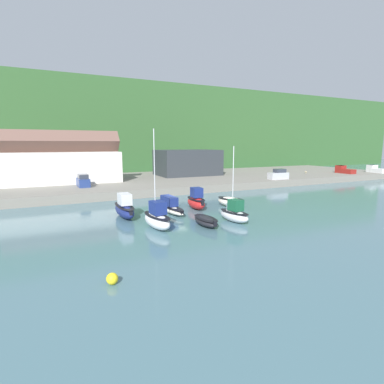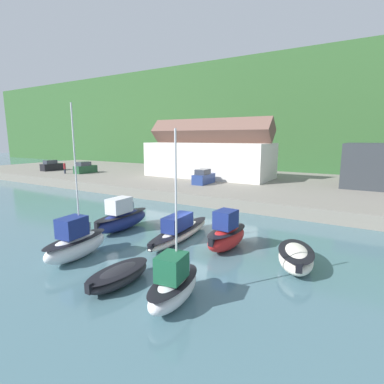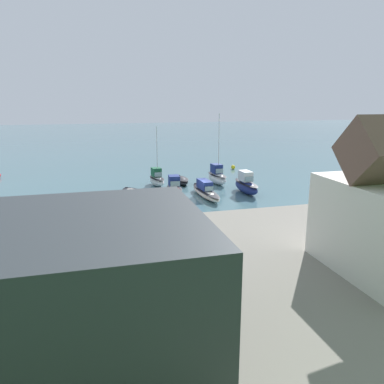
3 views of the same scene
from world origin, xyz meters
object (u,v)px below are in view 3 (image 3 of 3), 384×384
moored_boat_2 (174,190)px  parked_car_3 (366,219)px  moored_boat_1 (205,191)px  moored_boat_3 (133,194)px  moored_boat_4 (217,176)px  moored_boat_0 (246,185)px  moored_boat_6 (157,179)px  mooring_buoy_0 (233,167)px  moored_boat_5 (181,181)px

moored_boat_2 → parked_car_3: size_ratio=1.11×
parked_car_3 → moored_boat_1: bearing=-68.3°
moored_boat_3 → moored_boat_4: size_ratio=0.48×
moored_boat_0 → moored_boat_1: bearing=3.8°
moored_boat_6 → mooring_buoy_0: bearing=-156.4°
moored_boat_0 → parked_car_3: parked_car_3 is taller
moored_boat_2 → mooring_buoy_0: bearing=-125.7°
moored_boat_1 → moored_boat_4: moored_boat_4 is taller
moored_boat_3 → moored_boat_5: (-7.87, -7.27, -0.18)m
moored_boat_0 → moored_boat_5: moored_boat_0 is taller
moored_boat_4 → moored_boat_3: bearing=19.2°
mooring_buoy_0 → moored_boat_2: bearing=50.4°
moored_boat_1 → moored_boat_3: 9.15m
moored_boat_0 → moored_boat_6: (10.69, -7.43, -0.13)m
moored_boat_4 → moored_boat_2: bearing=35.0°
moored_boat_1 → moored_boat_5: 8.10m
moored_boat_4 → parked_car_3: size_ratio=2.39×
moored_boat_5 → parked_car_3: (-9.66, 27.00, 1.78)m
moored_boat_2 → moored_boat_5: 8.54m
moored_boat_2 → moored_boat_0: bearing=-172.8°
moored_boat_4 → moored_boat_6: size_ratio=1.21×
moored_boat_3 → moored_boat_6: 8.36m
moored_boat_5 → moored_boat_6: 3.69m
moored_boat_4 → parked_car_3: bearing=94.1°
moored_boat_2 → moored_boat_3: 5.13m
moored_boat_0 → moored_boat_4: bearing=-74.2°
parked_car_3 → moored_boat_0: bearing=-84.5°
moored_boat_5 → mooring_buoy_0: size_ratio=5.82×
moored_boat_2 → parked_car_3: parked_car_3 is taller
moored_boat_2 → moored_boat_4: 10.45m
moored_boat_2 → mooring_buoy_0: moored_boat_2 is taller
moored_boat_3 → moored_boat_5: size_ratio=1.14×
moored_boat_1 → moored_boat_2: bearing=-2.6°
moored_boat_0 → moored_boat_5: 10.27m
moored_boat_5 → moored_boat_6: moored_boat_6 is taller
moored_boat_4 → mooring_buoy_0: moored_boat_4 is taller
parked_car_3 → mooring_buoy_0: 36.62m
moored_boat_0 → moored_boat_4: 6.57m
moored_boat_4 → moored_boat_5: (5.09, -1.20, -0.58)m
moored_boat_2 → moored_boat_3: moored_boat_2 is taller
moored_boat_0 → moored_boat_4: size_ratio=0.61×
moored_boat_3 → moored_boat_5: moored_boat_3 is taller
moored_boat_0 → moored_boat_1: moored_boat_0 is taller
moored_boat_1 → moored_boat_4: 7.81m
moored_boat_2 → mooring_buoy_0: 22.80m
moored_boat_4 → moored_boat_6: (8.75, -1.15, -0.15)m
moored_boat_1 → moored_boat_2: (4.06, 0.04, 0.36)m
parked_car_3 → mooring_buoy_0: bearing=-95.4°
moored_boat_4 → mooring_buoy_0: bearing=-127.8°
moored_boat_5 → moored_boat_4: bearing=167.6°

